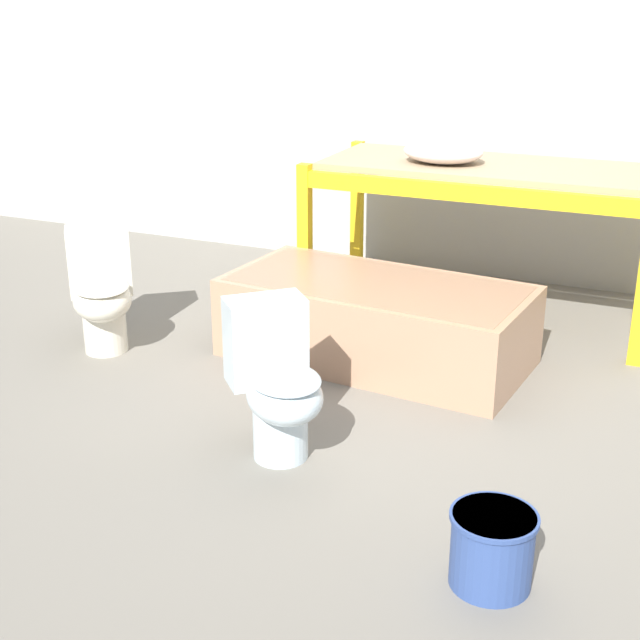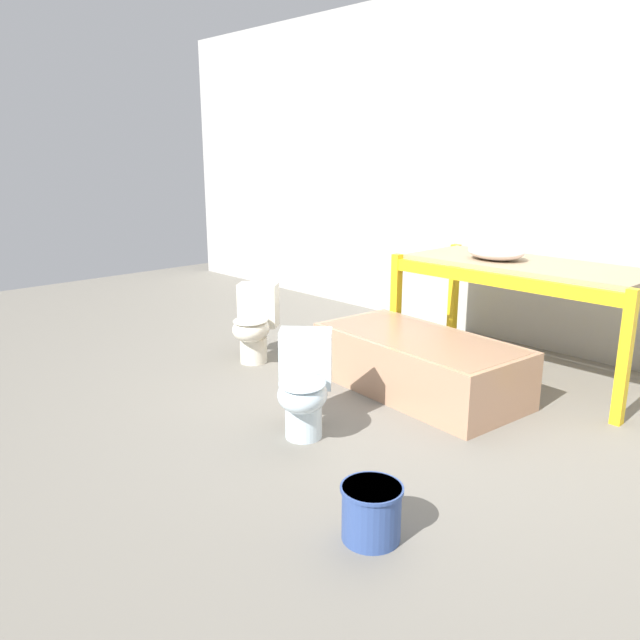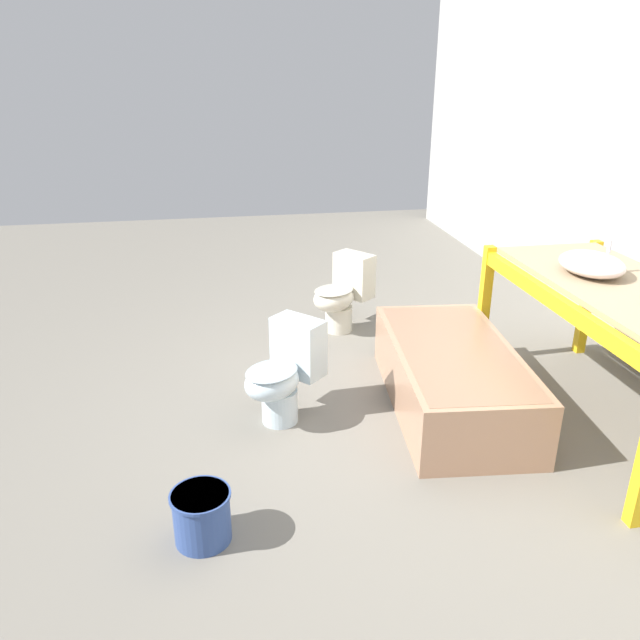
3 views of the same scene
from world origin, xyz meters
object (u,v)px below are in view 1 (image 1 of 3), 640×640
sink_basin (443,151)px  toilet_far (277,381)px  toilet_near (102,291)px  bucket_white (492,547)px  bathtub_main (376,316)px

sink_basin → toilet_far: 2.02m
toilet_near → toilet_far: bearing=-63.7°
sink_basin → bucket_white: (0.91, -2.43, -0.83)m
toilet_near → bucket_white: toilet_near is taller
sink_basin → bucket_white: sink_basin is taller
sink_basin → bucket_white: size_ratio=1.57×
sink_basin → toilet_far: bearing=-93.5°
bathtub_main → toilet_near: size_ratio=2.55×
sink_basin → toilet_far: sink_basin is taller
sink_basin → toilet_far: (-0.12, -1.91, -0.64)m
toilet_near → bathtub_main: bearing=-20.1°
bathtub_main → toilet_near: 1.46m
bathtub_main → bucket_white: bathtub_main is taller
bucket_white → toilet_far: bearing=153.4°
sink_basin → bathtub_main: sink_basin is taller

